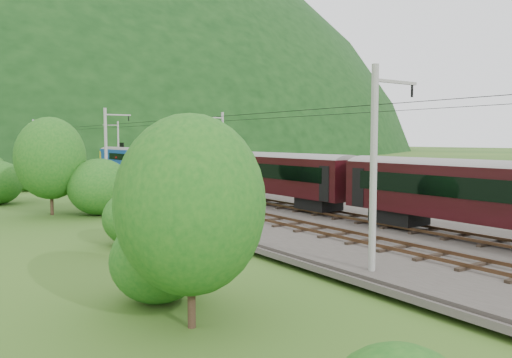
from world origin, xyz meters
TOP-DOWN VIEW (x-y plane):
  - ground at (0.00, 0.00)m, footprint 600.00×600.00m
  - railbed at (0.00, 10.00)m, footprint 14.00×220.00m
  - track_left at (-2.40, 10.00)m, footprint 2.40×220.00m
  - track_right at (2.40, 10.00)m, footprint 2.40×220.00m
  - catenary_left at (-6.12, 32.00)m, footprint 2.54×192.28m
  - catenary_right at (6.12, 32.00)m, footprint 2.54×192.28m
  - overhead_wires at (0.00, 10.00)m, footprint 4.83×198.00m
  - hazard_post_near at (-0.09, 32.30)m, footprint 0.16×0.16m
  - hazard_post_far at (0.24, 46.45)m, footprint 0.17×0.17m
  - signal at (-4.75, 66.91)m, footprint 0.26×0.26m
  - vegetation_left at (-13.03, 17.13)m, footprint 9.61×145.71m

SIDE VIEW (x-z plane):
  - ground at x=0.00m, z-range 0.00..0.00m
  - railbed at x=0.00m, z-range 0.00..0.30m
  - track_left at x=-2.40m, z-range 0.24..0.51m
  - track_right at x=2.40m, z-range 0.24..0.51m
  - hazard_post_near at x=-0.09m, z-range 0.30..1.83m
  - hazard_post_far at x=0.24m, z-range 0.30..1.89m
  - signal at x=-4.75m, z-range 0.50..2.84m
  - vegetation_left at x=-13.03m, z-range -1.05..6.00m
  - catenary_left at x=-6.12m, z-range 0.50..8.50m
  - catenary_right at x=6.12m, z-range 0.50..8.50m
  - overhead_wires at x=0.00m, z-range 7.08..7.12m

